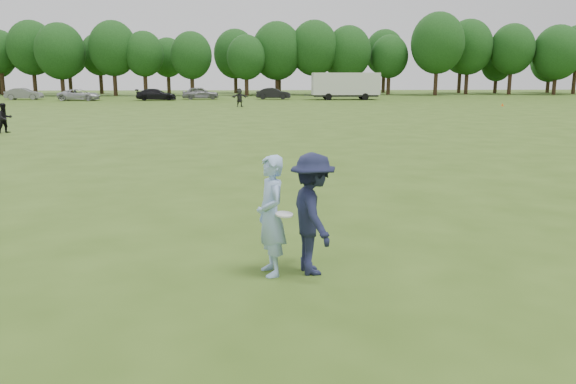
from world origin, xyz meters
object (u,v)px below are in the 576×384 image
object	(u,v)px
player_far_a	(5,118)
field_cone	(502,105)
cargo_trailer	(345,85)
car_f	(273,94)
car_b	(24,94)
car_e	(200,93)
thrower	(271,216)
car_d	(156,95)
defender	(313,214)
player_far_d	(240,98)
car_c	(79,95)

from	to	relation	value
player_far_a	field_cone	bearing A→B (deg)	-17.46
cargo_trailer	car_f	bearing A→B (deg)	170.21
car_b	car_e	size ratio (longest dim) A/B	0.95
thrower	car_d	bearing A→B (deg)	175.43
thrower	defender	size ratio (longest dim) A/B	0.99
defender	cargo_trailer	xyz separation A→B (m)	(10.09, 59.57, 0.82)
field_cone	cargo_trailer	world-z (taller)	cargo_trailer
car_b	car_f	bearing A→B (deg)	-94.82
player_far_a	cargo_trailer	size ratio (longest dim) A/B	0.18
defender	car_f	distance (m)	61.08
defender	car_e	xyz separation A→B (m)	(-7.44, 61.47, -0.20)
player_far_d	car_c	world-z (taller)	player_far_d
car_c	field_cone	distance (m)	46.45
player_far_a	player_far_d	xyz separation A→B (m)	(11.80, 23.22, 0.08)
defender	player_far_d	distance (m)	45.47
defender	car_c	bearing A→B (deg)	8.79
car_b	player_far_d	bearing A→B (deg)	-125.33
defender	car_e	size ratio (longest dim) A/B	0.43
field_cone	player_far_a	bearing A→B (deg)	-148.44
player_far_a	car_f	bearing A→B (deg)	19.20
thrower	car_f	bearing A→B (deg)	162.21
player_far_a	car_b	xyz separation A→B (m)	(-14.52, 39.59, -0.10)
player_far_d	thrower	bearing A→B (deg)	-103.87
defender	field_cone	bearing A→B (deg)	-38.11
player_far_a	car_c	xyz separation A→B (m)	(-7.13, 36.84, -0.13)
player_far_d	car_f	distance (m)	16.09
car_e	car_f	size ratio (longest dim) A/B	1.06
car_c	thrower	bearing A→B (deg)	-157.89
car_e	car_f	distance (m)	8.92
defender	player_far_d	xyz separation A→B (m)	(-2.26, 45.41, -0.09)
car_b	car_c	world-z (taller)	car_b
field_cone	defender	bearing A→B (deg)	-117.16
car_b	cargo_trailer	size ratio (longest dim) A/B	0.47
car_b	car_e	xyz separation A→B (m)	(21.14, -0.31, 0.06)
thrower	car_f	size ratio (longest dim) A/B	0.45
player_far_a	car_f	xyz separation A→B (m)	(15.53, 38.87, -0.10)
thrower	car_d	size ratio (longest dim) A/B	0.40
thrower	defender	xyz separation A→B (m)	(0.65, 0.03, 0.01)
thrower	car_c	size ratio (longest dim) A/B	0.40
player_far_d	car_b	xyz separation A→B (m)	(-26.31, 16.37, -0.18)
player_far_a	car_e	world-z (taller)	player_far_a
thrower	player_far_d	world-z (taller)	thrower
player_far_a	car_c	distance (m)	37.52
defender	cargo_trailer	bearing A→B (deg)	-20.57
car_e	field_cone	distance (m)	34.69
defender	car_d	distance (m)	60.48
car_d	player_far_a	bearing A→B (deg)	169.52
defender	field_cone	world-z (taller)	defender
player_far_a	car_c	bearing A→B (deg)	51.94
player_far_d	field_cone	size ratio (longest dim) A/B	5.80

